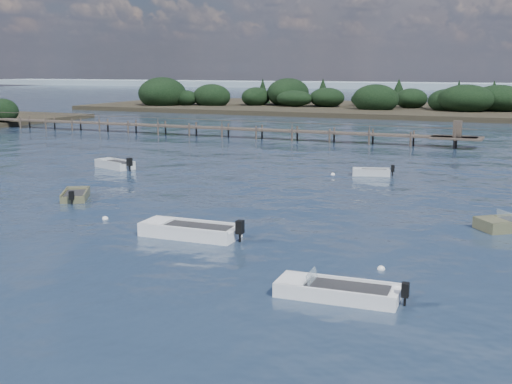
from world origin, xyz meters
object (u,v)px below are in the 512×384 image
at_px(dinghy_mid_grey, 190,233).
at_px(dinghy_mid_white_a, 337,293).
at_px(dinghy_extra_a, 76,196).
at_px(jetty, 225,128).
at_px(tender_far_grey, 115,166).
at_px(tender_far_white, 371,173).

bearing_deg(dinghy_mid_grey, dinghy_mid_white_a, -30.42).
height_order(dinghy_extra_a, jetty, jetty).
xyz_separation_m(dinghy_mid_grey, tender_far_grey, (-15.87, 16.09, 0.01)).
distance_m(dinghy_extra_a, tender_far_white, 21.39).
bearing_deg(dinghy_mid_white_a, tender_far_grey, 139.22).
distance_m(dinghy_mid_white_a, dinghy_extra_a, 22.02).
relative_size(dinghy_mid_white_a, jetty, 0.07).
distance_m(dinghy_mid_white_a, tender_far_grey, 32.47).
bearing_deg(dinghy_mid_white_a, dinghy_mid_grey, 149.58).
xyz_separation_m(tender_far_white, jetty, (-21.91, 19.90, 0.84)).
height_order(dinghy_mid_white_a, dinghy_mid_grey, dinghy_mid_grey).
bearing_deg(tender_far_grey, dinghy_extra_a, -65.35).
distance_m(tender_far_grey, jetty, 24.71).
bearing_deg(jetty, dinghy_extra_a, -78.24).
distance_m(dinghy_mid_white_a, tender_far_white, 26.38).
bearing_deg(dinghy_extra_a, dinghy_mid_grey, -25.07).
relative_size(tender_far_white, jetty, 0.05).
bearing_deg(tender_far_grey, dinghy_mid_grey, -45.39).
xyz_separation_m(dinghy_mid_white_a, jetty, (-26.94, 45.80, 0.85)).
bearing_deg(dinghy_extra_a, dinghy_mid_white_a, -27.52).
xyz_separation_m(dinghy_mid_white_a, dinghy_extra_a, (-19.53, 10.17, -0.00)).
distance_m(tender_far_white, tender_far_grey, 20.12).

